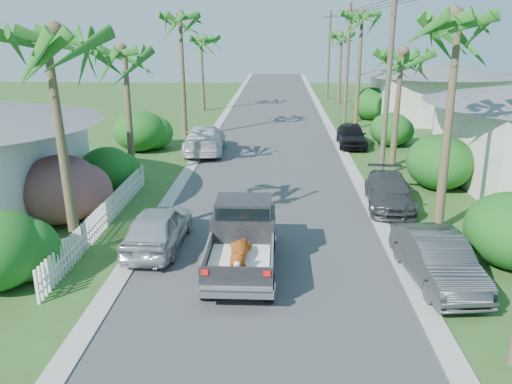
{
  "coord_description": "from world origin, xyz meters",
  "views": [
    {
      "loc": [
        0.35,
        -11.55,
        6.99
      ],
      "look_at": [
        -0.41,
        5.7,
        1.4
      ],
      "focal_mm": 35.0,
      "sensor_mm": 36.0,
      "label": 1
    }
  ],
  "objects_px": {
    "palm_l_c": "(180,16)",
    "palm_r_b": "(402,52)",
    "parked_car_rn": "(437,260)",
    "parked_car_lf": "(205,139)",
    "palm_r_a": "(461,17)",
    "palm_r_c": "(362,14)",
    "house_right_far": "(434,94)",
    "utility_pole_c": "(347,64)",
    "palm_r_d": "(342,33)",
    "palm_l_d": "(201,37)",
    "parked_car_ln": "(158,228)",
    "utility_pole_b": "(388,83)",
    "pickup_truck": "(243,234)",
    "palm_l_a": "(48,33)",
    "parked_car_rm": "(389,192)",
    "palm_l_b": "(124,50)",
    "parked_car_rf": "(351,135)",
    "utility_pole_d": "(329,55)"
  },
  "relations": [
    {
      "from": "parked_car_lf",
      "to": "palm_l_a",
      "type": "xyz_separation_m",
      "value": [
        -2.19,
        -14.59,
        6.12
      ]
    },
    {
      "from": "parked_car_ln",
      "to": "utility_pole_b",
      "type": "bearing_deg",
      "value": -133.34
    },
    {
      "from": "palm_r_b",
      "to": "palm_l_d",
      "type": "bearing_deg",
      "value": 124.59
    },
    {
      "from": "utility_pole_d",
      "to": "parked_car_rm",
      "type": "bearing_deg",
      "value": -90.99
    },
    {
      "from": "palm_l_b",
      "to": "utility_pole_d",
      "type": "xyz_separation_m",
      "value": [
        12.4,
        31.0,
        -1.55
      ]
    },
    {
      "from": "palm_l_c",
      "to": "palm_l_a",
      "type": "bearing_deg",
      "value": -90.6
    },
    {
      "from": "pickup_truck",
      "to": "parked_car_rn",
      "type": "distance_m",
      "value": 5.76
    },
    {
      "from": "palm_l_b",
      "to": "utility_pole_b",
      "type": "height_order",
      "value": "utility_pole_b"
    },
    {
      "from": "parked_car_ln",
      "to": "palm_l_b",
      "type": "distance_m",
      "value": 10.35
    },
    {
      "from": "palm_l_b",
      "to": "parked_car_ln",
      "type": "bearing_deg",
      "value": -68.78
    },
    {
      "from": "parked_car_ln",
      "to": "palm_l_a",
      "type": "distance_m",
      "value": 6.78
    },
    {
      "from": "palm_l_a",
      "to": "utility_pole_d",
      "type": "height_order",
      "value": "utility_pole_d"
    },
    {
      "from": "palm_l_d",
      "to": "utility_pole_c",
      "type": "relative_size",
      "value": 0.86
    },
    {
      "from": "palm_l_a",
      "to": "utility_pole_b",
      "type": "distance_m",
      "value": 15.64
    },
    {
      "from": "parked_car_rm",
      "to": "utility_pole_d",
      "type": "bearing_deg",
      "value": 94.32
    },
    {
      "from": "palm_l_a",
      "to": "utility_pole_d",
      "type": "bearing_deg",
      "value": 73.56
    },
    {
      "from": "palm_r_a",
      "to": "house_right_far",
      "type": "xyz_separation_m",
      "value": [
        6.7,
        24.0,
        -5.3
      ]
    },
    {
      "from": "parked_car_lf",
      "to": "palm_r_b",
      "type": "distance_m",
      "value": 12.07
    },
    {
      "from": "parked_car_ln",
      "to": "utility_pole_b",
      "type": "height_order",
      "value": "utility_pole_b"
    },
    {
      "from": "palm_r_d",
      "to": "utility_pole_b",
      "type": "relative_size",
      "value": 0.89
    },
    {
      "from": "house_right_far",
      "to": "utility_pole_c",
      "type": "relative_size",
      "value": 1.0
    },
    {
      "from": "palm_l_d",
      "to": "palm_r_b",
      "type": "xyz_separation_m",
      "value": [
        13.1,
        -19.0,
        -0.49
      ]
    },
    {
      "from": "palm_r_c",
      "to": "utility_pole_d",
      "type": "height_order",
      "value": "palm_r_c"
    },
    {
      "from": "utility_pole_b",
      "to": "utility_pole_d",
      "type": "xyz_separation_m",
      "value": [
        0.0,
        30.0,
        0.0
      ]
    },
    {
      "from": "parked_car_rm",
      "to": "palm_r_d",
      "type": "height_order",
      "value": "palm_r_d"
    },
    {
      "from": "house_right_far",
      "to": "utility_pole_c",
      "type": "bearing_deg",
      "value": -164.88
    },
    {
      "from": "parked_car_rf",
      "to": "palm_r_a",
      "type": "bearing_deg",
      "value": -82.8
    },
    {
      "from": "pickup_truck",
      "to": "utility_pole_b",
      "type": "relative_size",
      "value": 0.57
    },
    {
      "from": "parked_car_rn",
      "to": "parked_car_lf",
      "type": "bearing_deg",
      "value": 113.92
    },
    {
      "from": "parked_car_rf",
      "to": "utility_pole_c",
      "type": "relative_size",
      "value": 0.46
    },
    {
      "from": "parked_car_rf",
      "to": "palm_l_c",
      "type": "bearing_deg",
      "value": 169.93
    },
    {
      "from": "parked_car_ln",
      "to": "palm_l_d",
      "type": "bearing_deg",
      "value": -82.89
    },
    {
      "from": "palm_r_a",
      "to": "palm_l_c",
      "type": "bearing_deg",
      "value": 127.55
    },
    {
      "from": "parked_car_lf",
      "to": "utility_pole_c",
      "type": "height_order",
      "value": "utility_pole_c"
    },
    {
      "from": "palm_l_a",
      "to": "utility_pole_b",
      "type": "height_order",
      "value": "utility_pole_b"
    },
    {
      "from": "pickup_truck",
      "to": "parked_car_lf",
      "type": "bearing_deg",
      "value": 102.6
    },
    {
      "from": "palm_r_a",
      "to": "palm_r_b",
      "type": "xyz_separation_m",
      "value": [
        0.3,
        9.0,
        -1.47
      ]
    },
    {
      "from": "pickup_truck",
      "to": "parked_car_lf",
      "type": "xyz_separation_m",
      "value": [
        -3.33,
        14.92,
        -0.2
      ]
    },
    {
      "from": "utility_pole_b",
      "to": "pickup_truck",
      "type": "bearing_deg",
      "value": -121.29
    },
    {
      "from": "palm_l_d",
      "to": "utility_pole_c",
      "type": "bearing_deg",
      "value": -26.38
    },
    {
      "from": "parked_car_lf",
      "to": "palm_r_a",
      "type": "height_order",
      "value": "palm_r_a"
    },
    {
      "from": "parked_car_rf",
      "to": "utility_pole_b",
      "type": "bearing_deg",
      "value": -83.1
    },
    {
      "from": "palm_r_c",
      "to": "palm_r_d",
      "type": "relative_size",
      "value": 1.17
    },
    {
      "from": "palm_l_c",
      "to": "palm_r_b",
      "type": "xyz_separation_m",
      "value": [
        12.6,
        -7.0,
        -1.96
      ]
    },
    {
      "from": "palm_r_c",
      "to": "house_right_far",
      "type": "distance_m",
      "value": 9.9
    },
    {
      "from": "parked_car_rm",
      "to": "palm_l_a",
      "type": "distance_m",
      "value": 13.89
    },
    {
      "from": "parked_car_ln",
      "to": "palm_r_a",
      "type": "height_order",
      "value": "palm_r_a"
    },
    {
      "from": "palm_l_c",
      "to": "palm_r_a",
      "type": "relative_size",
      "value": 1.06
    },
    {
      "from": "palm_r_b",
      "to": "palm_r_d",
      "type": "relative_size",
      "value": 0.9
    },
    {
      "from": "parked_car_ln",
      "to": "palm_l_b",
      "type": "bearing_deg",
      "value": -67.14
    }
  ]
}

